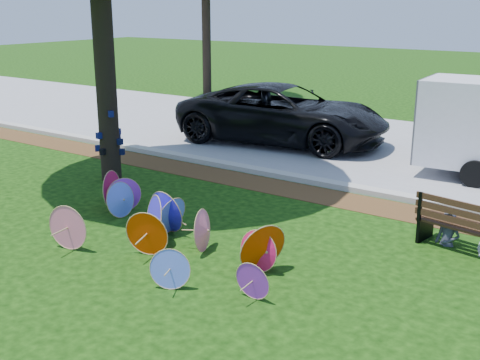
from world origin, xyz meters
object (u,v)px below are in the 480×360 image
(parasol_pile, at_px, (162,222))
(park_bench, at_px, (471,225))
(person_left, at_px, (450,212))
(black_van, at_px, (283,114))

(parasol_pile, xyz_separation_m, park_bench, (4.26, 2.52, 0.08))
(park_bench, xyz_separation_m, person_left, (-0.35, 0.05, 0.14))
(parasol_pile, relative_size, black_van, 0.82)
(parasol_pile, height_order, park_bench, park_bench)
(parasol_pile, height_order, person_left, person_left)
(person_left, bearing_deg, parasol_pile, -132.94)
(parasol_pile, distance_m, park_bench, 4.95)
(park_bench, bearing_deg, parasol_pile, -139.20)
(parasol_pile, bearing_deg, park_bench, 30.66)
(parasol_pile, distance_m, person_left, 4.68)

